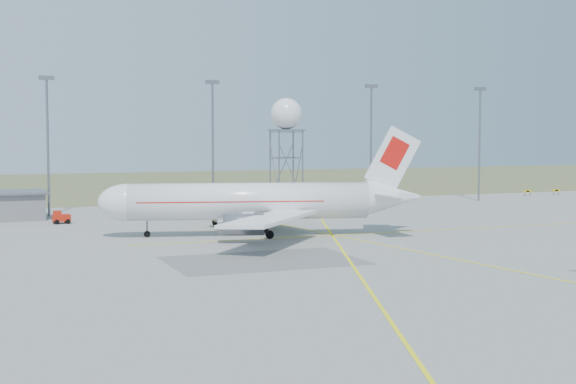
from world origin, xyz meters
name	(u,v)px	position (x,y,z in m)	size (l,w,h in m)	color
ground	(540,272)	(0.00, 0.00, 0.00)	(400.00, 400.00, 0.00)	#989994
grass_strip	(168,183)	(0.00, 140.00, 0.01)	(400.00, 120.00, 0.03)	#555C33
mast_a	(48,134)	(-35.00, 66.00, 12.07)	(2.20, 0.50, 20.50)	slate
mast_b	(213,134)	(-10.00, 66.00, 12.07)	(2.20, 0.50, 20.50)	slate
mast_c	(371,134)	(18.00, 66.00, 12.07)	(2.20, 0.50, 20.50)	slate
mast_d	(480,134)	(40.00, 66.00, 12.07)	(2.20, 0.50, 20.50)	slate
taxi_sign_near	(528,192)	(55.60, 72.00, 0.89)	(1.60, 0.17, 1.20)	black
taxi_sign_far	(556,191)	(62.60, 72.00, 0.89)	(1.60, 0.17, 1.20)	black
airliner_main	(254,202)	(-14.56, 33.17, 3.99)	(37.87, 36.01, 13.03)	white
radar_tower	(286,148)	(0.15, 60.14, 9.89)	(4.87, 4.87, 17.63)	slate
fire_truck	(247,211)	(-11.83, 44.00, 1.87)	(10.25, 6.85, 3.90)	gold
baggage_tug	(61,219)	(-34.46, 55.10, 0.67)	(2.39, 1.99, 1.76)	red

